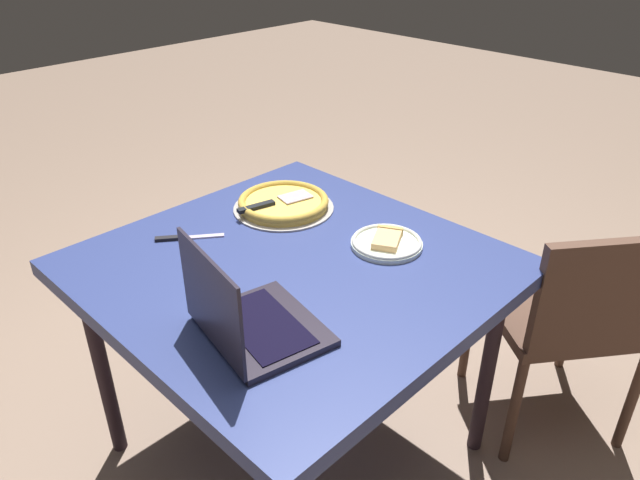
% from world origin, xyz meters
% --- Properties ---
extents(ground_plane, '(12.00, 12.00, 0.00)m').
position_xyz_m(ground_plane, '(0.00, 0.00, 0.00)').
color(ground_plane, '#896F5D').
extents(dining_table, '(1.05, 1.08, 0.75)m').
position_xyz_m(dining_table, '(0.00, 0.00, 0.69)').
color(dining_table, navy).
rests_on(dining_table, ground_plane).
extents(laptop, '(0.30, 0.34, 0.25)m').
position_xyz_m(laptop, '(0.30, 0.17, 0.80)').
color(laptop, '#28232E').
rests_on(laptop, dining_table).
extents(pizza_plate, '(0.21, 0.21, 0.04)m').
position_xyz_m(pizza_plate, '(-0.26, 0.13, 0.76)').
color(pizza_plate, white).
rests_on(pizza_plate, dining_table).
extents(pizza_tray, '(0.33, 0.33, 0.04)m').
position_xyz_m(pizza_tray, '(-0.21, -0.27, 0.77)').
color(pizza_tray, '#A9A49F').
rests_on(pizza_tray, dining_table).
extents(table_knife, '(0.18, 0.14, 0.01)m').
position_xyz_m(table_knife, '(0.14, -0.33, 0.76)').
color(table_knife, '#BEB1CA').
rests_on(table_knife, dining_table).
extents(chair_near, '(0.63, 0.63, 0.83)m').
position_xyz_m(chair_near, '(-0.70, 0.56, 0.49)').
color(chair_near, brown).
rests_on(chair_near, ground_plane).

